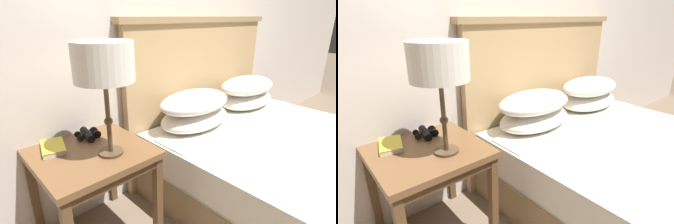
{
  "view_description": "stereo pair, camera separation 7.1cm",
  "coord_description": "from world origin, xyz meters",
  "views": [
    {
      "loc": [
        -1.04,
        -0.54,
        1.27
      ],
      "look_at": [
        0.03,
        0.61,
        0.7
      ],
      "focal_mm": 28.0,
      "sensor_mm": 36.0,
      "label": 1
    },
    {
      "loc": [
        -0.98,
        -0.59,
        1.27
      ],
      "look_at": [
        0.03,
        0.61,
        0.7
      ],
      "focal_mm": 28.0,
      "sensor_mm": 36.0,
      "label": 2
    }
  ],
  "objects": [
    {
      "name": "wall_back",
      "position": [
        0.0,
        0.95,
        1.3
      ],
      "size": [
        8.0,
        0.06,
        2.6
      ],
      "color": "silver",
      "rests_on": "ground_plane"
    },
    {
      "name": "nightstand",
      "position": [
        -0.5,
        0.66,
        0.52
      ],
      "size": [
        0.58,
        0.58,
        0.6
      ],
      "color": "brown",
      "rests_on": "ground_plane"
    },
    {
      "name": "bed",
      "position": [
        0.67,
        0.12,
        0.31
      ],
      "size": [
        1.64,
        1.8,
        1.27
      ],
      "color": "olive",
      "rests_on": "ground_plane"
    },
    {
      "name": "table_lamp",
      "position": [
        -0.43,
        0.55,
        1.07
      ],
      "size": [
        0.29,
        0.29,
        0.57
      ],
      "color": "#4C3823",
      "rests_on": "nightstand"
    },
    {
      "name": "book_on_nightstand",
      "position": [
        -0.64,
        0.79,
        0.61
      ],
      "size": [
        0.16,
        0.21,
        0.03
      ],
      "color": "silver",
      "rests_on": "nightstand"
    },
    {
      "name": "binoculars_pair",
      "position": [
        -0.44,
        0.81,
        0.62
      ],
      "size": [
        0.15,
        0.16,
        0.05
      ],
      "color": "black",
      "rests_on": "nightstand"
    }
  ]
}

